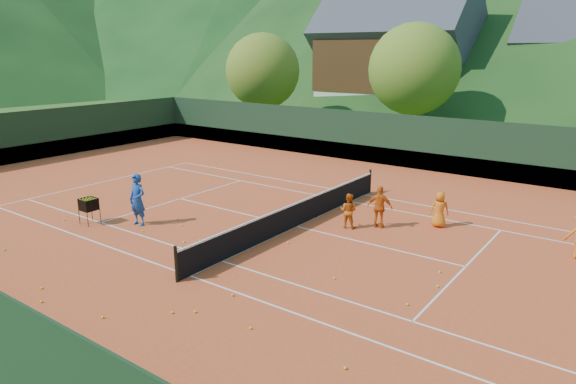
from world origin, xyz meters
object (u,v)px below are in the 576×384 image
Objects in this scene: student_b at (380,207)px; tennis_net at (296,214)px; student_a at (348,211)px; chalet_left at (396,60)px; student_c at (440,209)px; ball_hopper at (89,205)px; coach at (138,200)px.

student_b is 3.13m from tennis_net.
chalet_left is (-11.64, 28.96, 4.96)m from student_a.
student_b is 1.17× the size of student_c.
student_c is 13.35m from ball_hopper.
ball_hopper is at bearing -146.50° from tennis_net.
chalet_left is (-5.02, 33.38, 4.63)m from coach.
student_b is 2.28m from student_c.
tennis_net is at bearing 33.50° from ball_hopper.
coach is at bearing 31.44° from ball_hopper.
student_c is at bearing -152.12° from student_a.
student_b is (0.95, 0.69, 0.14)m from student_a.
coach reaches higher than student_c.
tennis_net is 7.97m from ball_hopper.
student_a is 1.96m from tennis_net.
tennis_net is (4.98, 3.38, -0.49)m from coach.
tennis_net is 12.07× the size of ball_hopper.
ball_hopper is at bearing 14.17° from student_c.
coach is at bearing -81.46° from chalet_left.
chalet_left reaches higher than student_b.
student_a is at bearing 17.30° from student_c.
tennis_net is at bearing 22.81° from student_a.
student_a is (6.63, 4.43, -0.33)m from coach.
student_b is 0.12× the size of chalet_left.
student_a is at bearing 23.31° from student_b.
coach reaches higher than ball_hopper.
student_c reaches higher than student_a.
tennis_net is 0.87× the size of chalet_left.
ball_hopper is (-11.02, -7.54, 0.06)m from student_c.
ball_hopper is at bearing 20.93° from student_b.
ball_hopper is (-1.66, -1.01, -0.25)m from coach.
coach is 0.14× the size of chalet_left.
coach is at bearing 14.67° from student_c.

